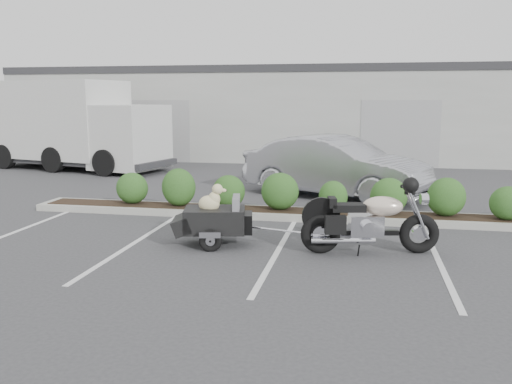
% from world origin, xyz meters
% --- Properties ---
extents(ground, '(90.00, 90.00, 0.00)m').
position_xyz_m(ground, '(0.00, 0.00, 0.00)').
color(ground, '#38383A').
rests_on(ground, ground).
extents(planter_kerb, '(12.00, 1.00, 0.15)m').
position_xyz_m(planter_kerb, '(1.00, 2.20, 0.07)').
color(planter_kerb, '#9E9E93').
rests_on(planter_kerb, ground).
extents(building, '(26.00, 10.00, 4.00)m').
position_xyz_m(building, '(0.00, 17.00, 2.00)').
color(building, '#9EA099').
rests_on(building, ground).
extents(motorcycle, '(2.39, 1.00, 1.38)m').
position_xyz_m(motorcycle, '(2.78, -0.43, 0.55)').
color(motorcycle, black).
rests_on(motorcycle, ground).
extents(pet_trailer, '(1.94, 1.11, 1.14)m').
position_xyz_m(pet_trailer, '(-0.01, -0.41, 0.48)').
color(pet_trailer, black).
rests_on(pet_trailer, ground).
extents(sedan, '(5.33, 3.69, 1.66)m').
position_xyz_m(sedan, '(1.91, 4.97, 0.83)').
color(sedan, '#ACACB3').
rests_on(sedan, ground).
extents(dumpster, '(2.04, 1.59, 1.20)m').
position_xyz_m(dumpster, '(1.00, 8.03, 0.61)').
color(dumpster, navy).
rests_on(dumpster, ground).
extents(delivery_truck, '(7.56, 3.96, 3.30)m').
position_xyz_m(delivery_truck, '(-7.96, 9.10, 1.59)').
color(delivery_truck, beige).
rests_on(delivery_truck, ground).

